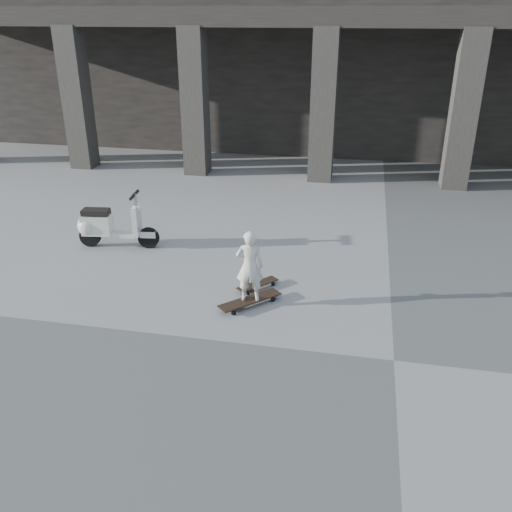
% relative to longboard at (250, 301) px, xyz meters
% --- Properties ---
extents(ground, '(90.00, 90.00, 0.00)m').
position_rel_longboard_xyz_m(ground, '(2.23, -1.10, -0.09)').
color(ground, '#4F4F4D').
rests_on(ground, ground).
extents(colonnade, '(28.00, 8.82, 6.00)m').
position_rel_longboard_xyz_m(colonnade, '(2.23, 12.67, 2.95)').
color(colonnade, black).
rests_on(colonnade, ground).
extents(longboard, '(0.94, 0.96, 0.11)m').
position_rel_longboard_xyz_m(longboard, '(0.00, 0.00, 0.00)').
color(longboard, black).
rests_on(longboard, ground).
extents(skateboard_spare, '(0.66, 0.71, 0.09)m').
position_rel_longboard_xyz_m(skateboard_spare, '(0.01, 0.60, -0.01)').
color(skateboard_spare, black).
rests_on(skateboard_spare, ground).
extents(child, '(0.47, 0.35, 1.18)m').
position_rel_longboard_xyz_m(child, '(0.00, 0.00, 0.61)').
color(child, beige).
rests_on(child, longboard).
extents(scooter, '(1.62, 0.61, 1.13)m').
position_rel_longboard_xyz_m(scooter, '(-3.34, 1.78, 0.36)').
color(scooter, black).
rests_on(scooter, ground).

